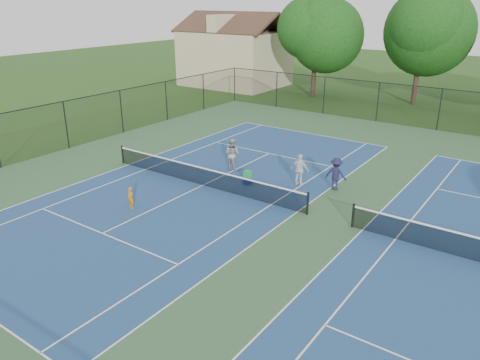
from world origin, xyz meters
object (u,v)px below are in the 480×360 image
Objects in this scene: child_player at (131,198)px; instructor at (232,154)px; tree_back_a at (316,31)px; bystander_a at (300,170)px; tree_back_b at (423,27)px; bystander_b at (336,174)px; ball_hopper at (248,175)px; clapboard_house at (235,56)px; ball_crate at (247,182)px.

instructor reaches higher than child_player.
tree_back_a is 23.95m from bystander_a.
tree_back_b reaches higher than tree_back_a.
instructor is 1.08× the size of bystander_b.
ball_hopper is at bearing -92.86° from tree_back_b.
child_player is 9.94m from bystander_b.
bystander_b is at bearing -44.84° from clapboard_house.
child_player is 6.07m from ball_hopper.
ball_hopper is at bearing -52.97° from clapboard_house.
bystander_b reaches higher than child_player.
instructor is 4.64× the size of ball_crate.
clapboard_house is at bearing 174.29° from tree_back_a.
tree_back_a is 9.24m from tree_back_b.
clapboard_house is at bearing 127.03° from ball_crate.
clapboard_house reaches higher than bystander_b.
ball_crate is (17.77, -23.56, -2.94)m from clapboard_house.
instructor is at bearing -4.54° from bystander_a.
tree_back_a is 24.49m from ball_hopper.
tree_back_a is 21.61× the size of ball_hopper.
instructor is 4.22× the size of ball_hopper.
tree_back_a reaches higher than bystander_b.
child_player is 0.62× the size of bystander_a.
tree_back_b is 6.05× the size of bystander_b.
tree_back_a is 5.53× the size of bystander_a.
tree_back_b is at bearing 87.14° from ball_crate.
child_player is (5.11, -28.02, -5.53)m from tree_back_a.
child_player is at bearing 43.64° from bystander_b.
bystander_b is 4.46m from ball_crate.
instructor reaches higher than ball_crate.
child_player is 8.45m from bystander_a.
tree_back_a is at bearing 108.04° from child_player.
tree_back_b is 26.06× the size of ball_crate.
clapboard_house reaches higher than instructor.
tree_back_b is at bearing -98.30° from instructor.
tree_back_a reaches higher than ball_crate.
bystander_b reaches higher than ball_crate.
clapboard_house is at bearing -53.11° from bystander_a.
child_player is at bearing 49.46° from bystander_a.
tree_back_a is at bearing -75.12° from instructor.
tree_back_b is at bearing -87.72° from bystander_b.
bystander_b is 4.42m from ball_hopper.
bystander_a is 2.66m from ball_hopper.
ball_hopper is (17.77, -23.56, -2.57)m from clapboard_house.
bystander_a is 1.00× the size of bystander_b.
tree_back_b is at bearing 87.14° from ball_hopper.
ball_hopper is (7.77, -22.56, -5.52)m from tree_back_a.
child_player is at bearing -115.97° from ball_hopper.
tree_back_b is at bearing 12.53° from tree_back_a.
child_player is 2.41× the size of ball_hopper.
bystander_a is (4.88, 6.89, 0.32)m from child_player.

